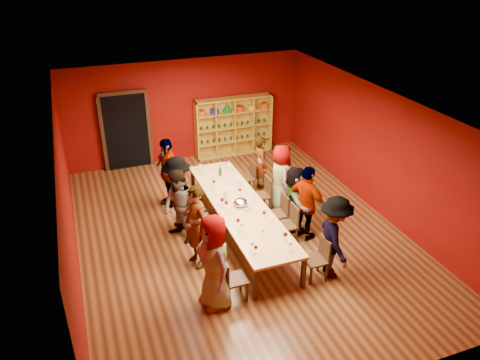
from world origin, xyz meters
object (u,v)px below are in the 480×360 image
chair_person_left_3 (191,206)px  person_right_4 (261,164)px  chair_person_left_1 (211,241)px  person_left_4 (168,173)px  shelving_unit (233,123)px  person_right_3 (281,177)px  person_right_1 (307,204)px  tasting_table (239,207)px  person_right_0 (334,237)px  chair_person_right_4 (249,175)px  spittoon_bowl (241,203)px  person_left_2 (179,207)px  person_right_2 (294,198)px  chair_person_right_1 (289,222)px  chair_person_left_4 (180,185)px  chair_person_right_3 (264,193)px  chair_person_left_2 (197,217)px  chair_person_left_0 (231,277)px  chair_person_right_2 (280,211)px  chair_person_right_0 (319,256)px  wine_bottle (220,172)px  person_left_3 (177,194)px  person_left_0 (214,262)px  person_left_1 (196,227)px

chair_person_left_3 → person_right_4: (2.16, 1.02, 0.27)m
chair_person_left_1 → person_left_4: (-0.27, 2.60, 0.40)m
shelving_unit → person_right_3: 3.58m
person_right_1 → tasting_table: bearing=39.1°
person_right_0 → person_right_3: (0.13, 2.74, -0.03)m
person_right_4 → chair_person_left_1: bearing=146.1°
person_right_0 → chair_person_right_4: bearing=16.3°
person_right_3 → spittoon_bowl: size_ratio=5.16×
chair_person_left_1 → person_left_2: bearing=111.8°
chair_person_left_1 → shelving_unit: bearing=65.6°
person_right_2 → chair_person_right_1: bearing=160.9°
chair_person_left_3 → person_right_4: 2.40m
spittoon_bowl → chair_person_right_4: bearing=63.5°
person_right_4 → shelving_unit: bearing=3.5°
chair_person_left_4 → chair_person_right_3: bearing=-31.2°
person_left_2 → person_right_3: (2.64, 0.52, -0.00)m
chair_person_left_2 → chair_person_left_0: bearing=-90.0°
chair_person_right_2 → person_right_2: bearing=0.0°
tasting_table → person_left_4: size_ratio=2.52×
person_right_1 → chair_person_right_3: size_ratio=1.97×
chair_person_left_2 → chair_person_right_3: 1.89m
chair_person_right_1 → person_right_3: 1.52m
chair_person_left_0 → chair_person_right_1: bearing=35.9°
chair_person_right_0 → chair_person_left_1: bearing=145.7°
chair_person_right_1 → wine_bottle: size_ratio=3.14×
chair_person_left_1 → person_right_1: bearing=2.0°
chair_person_left_3 → chair_person_left_4: size_ratio=1.00×
person_left_3 → person_left_0: bearing=-2.9°
person_left_2 → wine_bottle: size_ratio=5.90×
chair_person_left_2 → chair_person_left_4: 1.62m
person_left_2 → person_right_1: 2.76m
person_left_1 → chair_person_left_0: bearing=-2.1°
person_right_1 → spittoon_bowl: bearing=40.5°
person_left_1 → person_left_2: bearing=170.7°
chair_person_left_2 → person_left_2: bearing=-180.0°
person_left_2 → person_left_1: bearing=-16.5°
chair_person_left_3 → wine_bottle: (0.96, 0.78, 0.36)m
chair_person_right_2 → chair_person_left_2: bearing=167.4°
person_left_0 → spittoon_bowl: (1.23, 1.95, -0.10)m
person_right_0 → person_right_3: 2.74m
tasting_table → chair_person_left_0: size_ratio=5.06×
chair_person_left_3 → chair_person_right_4: size_ratio=1.00×
chair_person_right_3 → person_right_4: (0.34, 1.01, 0.27)m
tasting_table → chair_person_left_4: (-0.91, 1.84, -0.20)m
tasting_table → person_right_4: size_ratio=2.94×
person_left_1 → person_left_2: 0.98m
chair_person_right_2 → person_right_4: 1.99m
person_right_0 → chair_person_right_3: person_right_0 is taller
person_right_4 → person_left_4: bearing=94.7°
person_right_4 → chair_person_right_4: bearing=96.8°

